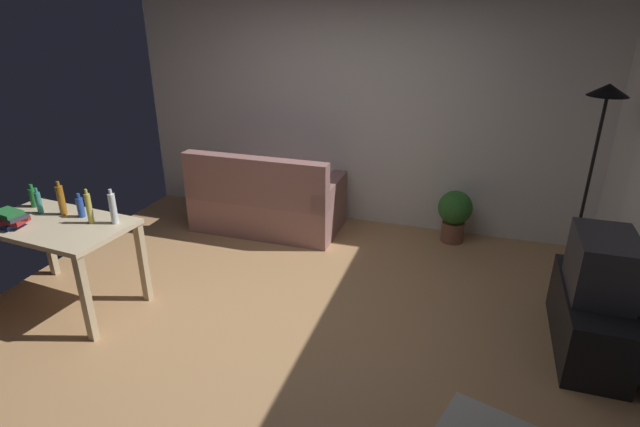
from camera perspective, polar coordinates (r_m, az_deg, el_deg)
The scene contains 15 objects.
ground_plane at distance 4.28m, azimuth -3.40°, elevation -11.77°, with size 5.20×4.40×0.02m, color tan.
wall_rear at distance 5.72m, azimuth 4.37°, elevation 12.08°, with size 5.20×0.10×2.70m, color silver.
couch at distance 5.73m, azimuth -6.05°, elevation 1.18°, with size 1.61×0.84×0.92m.
tv_stand at distance 4.32m, azimuth 28.04°, elevation -10.46°, with size 0.44×1.10×0.48m.
tv at distance 4.11m, azimuth 29.27°, elevation -5.06°, with size 0.41×0.60×0.44m.
torchiere_lamp at distance 4.82m, azimuth 28.92°, elevation 8.00°, with size 0.32×0.32×1.81m.
desk at distance 4.66m, azimuth -27.40°, elevation -2.16°, with size 1.26×0.81×0.76m.
potted_plant at distance 5.58m, azimuth 14.91°, elevation 0.09°, with size 0.36×0.36×0.57m.
bottle_green at distance 5.04m, azimuth -29.55°, elevation 1.61°, with size 0.06×0.06×0.20m.
bottle_tall at distance 4.86m, azimuth -29.08°, elevation 1.11°, with size 0.05×0.05×0.22m.
bottle_amber at distance 4.72m, azimuth -27.11°, elevation 1.37°, with size 0.06×0.06×0.29m.
bottle_blue at distance 4.62m, azimuth -25.36°, elevation 0.68°, with size 0.06×0.06×0.21m.
bottle_squat at distance 4.44m, azimuth -24.54°, elevation 0.55°, with size 0.05×0.05×0.29m.
bottle_clear at distance 4.36m, azimuth -22.26°, elevation 0.55°, with size 0.06×0.06×0.29m.
book_stack at distance 4.69m, azimuth -31.51°, elevation -0.48°, with size 0.28×0.21×0.13m.
Camera 1 is at (1.31, -3.26, 2.43)m, focal length 28.44 mm.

